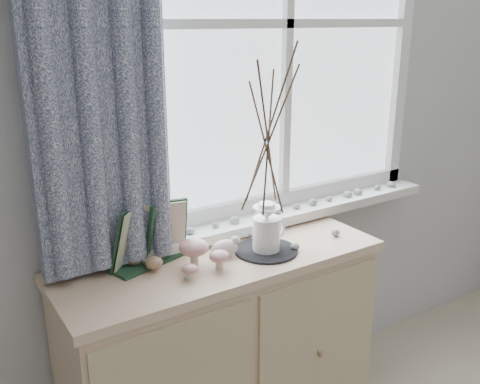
{
  "coord_description": "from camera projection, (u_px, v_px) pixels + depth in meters",
  "views": [
    {
      "loc": [
        -1.05,
        0.24,
        1.67
      ],
      "look_at": [
        -0.1,
        1.7,
        1.1
      ],
      "focal_mm": 40.0,
      "sensor_mm": 36.0,
      "label": 1
    }
  ],
  "objects": [
    {
      "name": "crocheted_doily",
      "position": [
        266.0,
        250.0,
        1.97
      ],
      "size": [
        0.23,
        0.23,
        0.01
      ],
      "primitive_type": "cylinder",
      "color": "black",
      "rests_on": "sideboard"
    },
    {
      "name": "sideboard",
      "position": [
        223.0,
        358.0,
        2.06
      ],
      "size": [
        1.2,
        0.45,
        0.85
      ],
      "color": "beige",
      "rests_on": "ground"
    },
    {
      "name": "songbird_figurine",
      "position": [
        225.0,
        248.0,
        1.91
      ],
      "size": [
        0.14,
        0.08,
        0.07
      ],
      "primitive_type": null,
      "rotation": [
        0.0,
        0.0,
        -0.08
      ],
      "color": "white",
      "rests_on": "sideboard"
    },
    {
      "name": "sideboard_pebbles",
      "position": [
        289.0,
        236.0,
        2.08
      ],
      "size": [
        0.34,
        0.23,
        0.03
      ],
      "color": "#969699",
      "rests_on": "sideboard"
    },
    {
      "name": "twig_pitcher",
      "position": [
        268.0,
        135.0,
        1.84
      ],
      "size": [
        0.35,
        0.35,
        0.76
      ],
      "rotation": [
        0.0,
        0.0,
        0.35
      ],
      "color": "white",
      "rests_on": "crocheted_doily"
    },
    {
      "name": "wooden_eggs",
      "position": [
        144.0,
        261.0,
        1.83
      ],
      "size": [
        0.1,
        0.12,
        0.07
      ],
      "color": "#A7815D",
      "rests_on": "sideboard"
    },
    {
      "name": "botanical_book",
      "position": [
        151.0,
        235.0,
        1.82
      ],
      "size": [
        0.35,
        0.22,
        0.23
      ],
      "primitive_type": null,
      "rotation": [
        0.0,
        0.0,
        0.29
      ],
      "color": "#1D3C27",
      "rests_on": "sideboard"
    },
    {
      "name": "toadstool_cluster",
      "position": [
        199.0,
        252.0,
        1.83
      ],
      "size": [
        0.18,
        0.16,
        0.1
      ],
      "color": "beige",
      "rests_on": "sideboard"
    }
  ]
}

